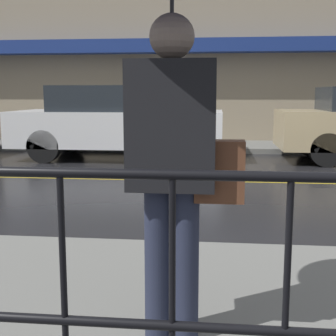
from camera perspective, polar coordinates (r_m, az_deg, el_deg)
ground_plane at (r=7.50m, az=13.78°, el=-1.70°), size 80.00×80.00×0.00m
sidewalk_far at (r=11.89m, az=10.99°, el=2.57°), size 28.00×1.99×0.12m
lane_marking at (r=7.50m, az=13.79°, el=-1.67°), size 25.20×0.12×0.01m
building_storefront at (r=13.00m, az=10.93°, el=14.80°), size 28.00×0.85×5.43m
pedestrian at (r=2.29m, az=0.65°, el=17.25°), size 0.97×0.97×2.02m
car_white at (r=10.02m, az=-6.23°, el=5.65°), size 4.35×1.88×1.53m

